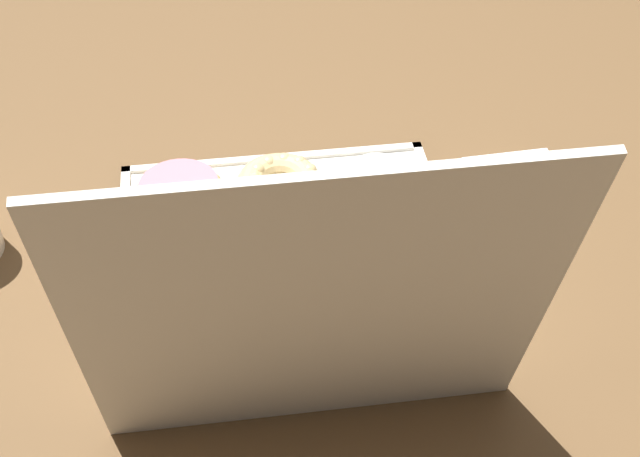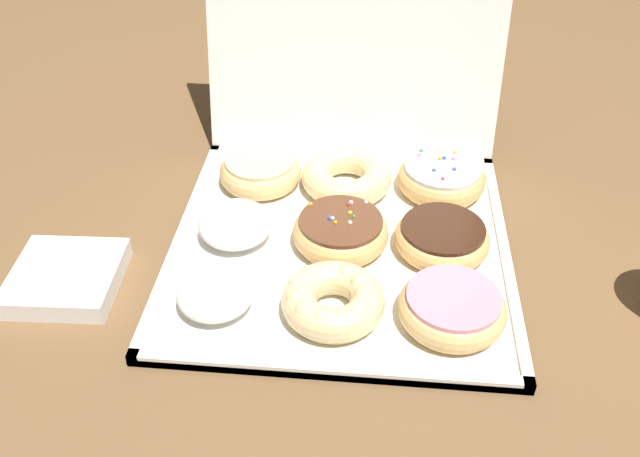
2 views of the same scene
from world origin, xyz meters
name	(u,v)px [view 2 (image 2 of 2)]	position (x,y,z in m)	size (l,w,h in m)	color
ground_plane	(340,250)	(0.00, 0.00, 0.00)	(3.00, 3.00, 0.00)	brown
donut_box	(340,247)	(0.00, 0.00, 0.01)	(0.41, 0.41, 0.01)	white
box_lid_open	(356,20)	(0.00, 0.26, 0.20)	(0.41, 0.40, 0.01)	white
powdered_filled_donut_0	(215,293)	(-0.13, -0.12, 0.03)	(0.08, 0.08, 0.04)	white
cruller_donut_1	(329,299)	(0.00, -0.12, 0.03)	(0.11, 0.11, 0.04)	#EACC8C
pink_frosted_donut_2	(452,308)	(0.13, -0.12, 0.03)	(0.12, 0.12, 0.04)	#E5B770
powdered_filled_donut_3	(235,225)	(-0.13, 0.00, 0.03)	(0.09, 0.09, 0.04)	white
sprinkle_donut_4	(341,229)	(0.00, 0.00, 0.03)	(0.12, 0.12, 0.04)	tan
chocolate_frosted_donut_5	(442,237)	(0.12, 0.00, 0.03)	(0.12, 0.12, 0.04)	tan
glazed_ring_donut_6	(260,171)	(-0.12, 0.12, 0.03)	(0.11, 0.11, 0.04)	#E5B770
cruller_donut_7	(348,176)	(0.00, 0.12, 0.03)	(0.12, 0.12, 0.04)	#EACC8C
sprinkle_donut_8	(441,178)	(0.13, 0.13, 0.03)	(0.12, 0.12, 0.04)	tan
napkin_stack	(66,278)	(-0.31, -0.09, 0.01)	(0.12, 0.12, 0.02)	white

